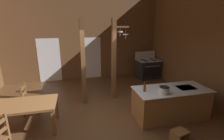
{
  "coord_description": "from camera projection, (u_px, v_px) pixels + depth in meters",
  "views": [
    {
      "loc": [
        -0.82,
        -3.85,
        2.65
      ],
      "look_at": [
        0.59,
        1.18,
        1.16
      ],
      "focal_mm": 25.59,
      "sensor_mm": 36.0,
      "label": 1
    }
  ],
  "objects": [
    {
      "name": "stove_range",
      "position": [
        148.0,
        69.0,
        8.19
      ],
      "size": [
        1.17,
        0.86,
        1.32
      ],
      "color": "black",
      "rests_on": "ground_plane"
    },
    {
      "name": "glazed_panel_back_right",
      "position": [
        93.0,
        58.0,
        8.07
      ],
      "size": [
        0.84,
        0.01,
        2.05
      ],
      "primitive_type": "cube",
      "color": "white",
      "rests_on": "ground_plane"
    },
    {
      "name": "dining_table",
      "position": [
        21.0,
        107.0,
        4.01
      ],
      "size": [
        1.74,
        0.97,
        0.74
      ],
      "color": "olive",
      "rests_on": "ground_plane"
    },
    {
      "name": "wall_back",
      "position": [
        84.0,
        33.0,
        7.7
      ],
      "size": [
        8.26,
        0.14,
        4.51
      ],
      "primitive_type": "cube",
      "color": "brown",
      "rests_on": "ground_plane"
    },
    {
      "name": "ground_plane",
      "position": [
        103.0,
        124.0,
        4.52
      ],
      "size": [
        8.26,
        8.9,
        0.1
      ],
      "primitive_type": "cube",
      "color": "brown"
    },
    {
      "name": "mixing_bowl_on_counter",
      "position": [
        164.0,
        88.0,
        4.51
      ],
      "size": [
        0.21,
        0.21,
        0.08
      ],
      "color": "#B2A893",
      "rests_on": "kitchen_island"
    },
    {
      "name": "kitchen_island",
      "position": [
        170.0,
        103.0,
        4.69
      ],
      "size": [
        2.19,
        1.04,
        0.88
      ],
      "color": "olive",
      "rests_on": "ground_plane"
    },
    {
      "name": "wall_right",
      "position": [
        223.0,
        38.0,
        4.87
      ],
      "size": [
        0.14,
        8.9,
        4.51
      ],
      "primitive_type": "cube",
      "color": "brown",
      "rests_on": "ground_plane"
    },
    {
      "name": "step_stool",
      "position": [
        180.0,
        135.0,
        3.7
      ],
      "size": [
        0.41,
        0.35,
        0.3
      ],
      "color": "brown",
      "rests_on": "ground_plane"
    },
    {
      "name": "stockpot_on_counter",
      "position": [
        164.0,
        90.0,
        4.23
      ],
      "size": [
        0.33,
        0.26,
        0.19
      ],
      "color": "#B7BABF",
      "rests_on": "kitchen_island"
    },
    {
      "name": "support_post_with_pot_rack",
      "position": [
        115.0,
        58.0,
        5.61
      ],
      "size": [
        0.62,
        0.23,
        2.86
      ],
      "color": "brown",
      "rests_on": "ground_plane"
    },
    {
      "name": "ladderback_chair_by_post",
      "position": [
        30.0,
        100.0,
        4.87
      ],
      "size": [
        0.46,
        0.46,
        0.95
      ],
      "color": "brown",
      "rests_on": "ground_plane"
    },
    {
      "name": "support_post_center",
      "position": [
        83.0,
        63.0,
        5.25
      ],
      "size": [
        0.14,
        0.14,
        2.86
      ],
      "color": "brown",
      "rests_on": "ground_plane"
    },
    {
      "name": "bottle_tall_on_counter",
      "position": [
        145.0,
        88.0,
        4.36
      ],
      "size": [
        0.07,
        0.07,
        0.28
      ],
      "color": "#56331E",
      "rests_on": "kitchen_island"
    },
    {
      "name": "glazed_door_back_left",
      "position": [
        49.0,
        60.0,
        7.53
      ],
      "size": [
        1.0,
        0.01,
        2.05
      ],
      "primitive_type": "cube",
      "color": "white",
      "rests_on": "ground_plane"
    }
  ]
}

